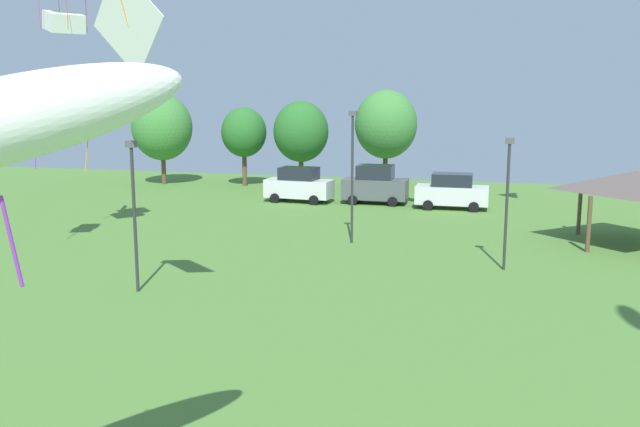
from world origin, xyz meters
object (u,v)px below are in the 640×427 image
object	(u,v)px
kite_flying_6	(127,21)
parked_car_third_from_left	(452,191)
parked_car_second_from_left	(375,185)
treeline_tree_2	(301,132)
light_post_2	(352,169)
treeline_tree_1	(244,132)
kite_flying_3	(63,3)
park_pavilion	(637,181)
kite_flying_0	(31,97)
kite_flying_8	(2,122)
parked_car_leftmost	(299,185)
treeline_tree_3	(386,124)
treeline_tree_0	(162,127)
light_post_0	(507,195)
kite_flying_1	(84,95)
light_post_1	(134,207)

from	to	relation	value
kite_flying_6	parked_car_third_from_left	distance (m)	27.25
parked_car_second_from_left	kite_flying_6	bearing A→B (deg)	-96.14
parked_car_second_from_left	treeline_tree_2	world-z (taller)	treeline_tree_2
light_post_2	treeline_tree_1	distance (m)	22.40
parked_car_second_from_left	treeline_tree_2	xyz separation A→B (m)	(-6.86, 5.74, 3.10)
light_post_2	kite_flying_6	bearing A→B (deg)	-105.18
kite_flying_3	park_pavilion	bearing A→B (deg)	15.45
kite_flying_0	kite_flying_8	world-z (taller)	kite_flying_0
kite_flying_8	parked_car_leftmost	size ratio (longest dim) A/B	0.95
treeline_tree_3	parked_car_leftmost	bearing A→B (deg)	-121.77
parked_car_third_from_left	park_pavilion	distance (m)	12.59
kite_flying_8	parked_car_second_from_left	xyz separation A→B (m)	(-2.38, 36.81, -5.52)
kite_flying_8	treeline_tree_3	distance (m)	43.65
kite_flying_8	parked_car_third_from_left	world-z (taller)	kite_flying_8
treeline_tree_1	treeline_tree_3	world-z (taller)	treeline_tree_3
kite_flying_3	treeline_tree_0	bearing A→B (deg)	107.95
light_post_0	treeline_tree_1	bearing A→B (deg)	132.63
kite_flying_8	parked_car_second_from_left	world-z (taller)	kite_flying_8
light_post_2	park_pavilion	bearing A→B (deg)	13.13
kite_flying_3	treeline_tree_0	size ratio (longest dim) A/B	0.38
kite_flying_0	light_post_0	xyz separation A→B (m)	(20.38, 2.32, -3.92)
treeline_tree_2	kite_flying_1	bearing A→B (deg)	-110.30
kite_flying_0	treeline_tree_3	distance (m)	27.29
kite_flying_8	light_post_2	size ratio (longest dim) A/B	0.68
treeline_tree_2	treeline_tree_3	xyz separation A→B (m)	(6.35, 0.96, 0.58)
kite_flying_8	parked_car_leftmost	world-z (taller)	kite_flying_8
kite_flying_3	kite_flying_8	xyz separation A→B (m)	(13.72, -20.56, -4.40)
treeline_tree_2	parked_car_third_from_left	bearing A→B (deg)	-28.76
treeline_tree_2	treeline_tree_1	bearing A→B (deg)	175.49
parked_car_second_from_left	treeline_tree_1	world-z (taller)	treeline_tree_1
kite_flying_6	light_post_1	xyz separation A→B (m)	(-2.07, 3.33, -6.04)
kite_flying_1	kite_flying_6	xyz separation A→B (m)	(10.94, -13.74, 2.08)
light_post_1	treeline_tree_0	distance (m)	31.08
kite_flying_0	kite_flying_6	bearing A→B (deg)	-39.15
parked_car_third_from_left	light_post_0	distance (m)	15.30
light_post_1	kite_flying_8	bearing A→B (deg)	-64.35
kite_flying_1	parked_car_second_from_left	bearing A→B (deg)	41.77
kite_flying_8	light_post_2	xyz separation A→B (m)	(-1.20, 24.58, -3.18)
parked_car_third_from_left	light_post_2	world-z (taller)	light_post_2
treeline_tree_2	kite_flying_8	bearing A→B (deg)	-77.75
kite_flying_0	park_pavilion	bearing A→B (deg)	18.43
park_pavilion	treeline_tree_1	bearing A→B (deg)	149.45
kite_flying_3	parked_car_leftmost	distance (m)	19.58
treeline_tree_0	treeline_tree_1	bearing A→B (deg)	6.02
parked_car_leftmost	light_post_0	bearing A→B (deg)	-44.30
kite_flying_0	treeline_tree_0	xyz separation A→B (m)	(-6.33, 23.35, -2.46)
parked_car_leftmost	treeline_tree_3	xyz separation A→B (m)	(4.55, 7.35, 3.77)
kite_flying_3	treeline_tree_3	distance (m)	26.14
kite_flying_8	treeline_tree_3	world-z (taller)	kite_flying_8
kite_flying_8	treeline_tree_3	bearing A→B (deg)	93.80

